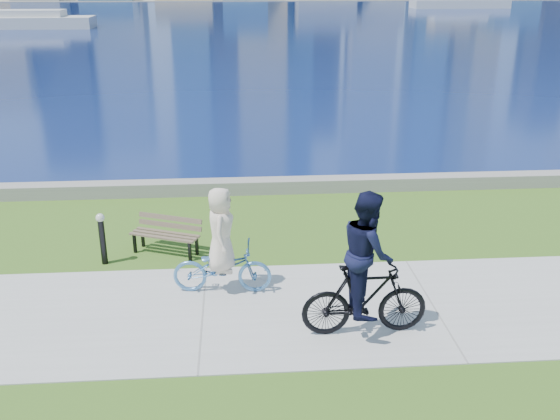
{
  "coord_description": "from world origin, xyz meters",
  "views": [
    {
      "loc": [
        -3.38,
        -9.34,
        5.48
      ],
      "look_at": [
        -2.53,
        2.0,
        1.1
      ],
      "focal_mm": 40.0,
      "sensor_mm": 36.0,
      "label": 1
    }
  ],
  "objects_px": {
    "bollard_lamp": "(102,235)",
    "cyclist_man": "(366,276)",
    "park_bench": "(167,232)",
    "cyclist_woman": "(222,254)"
  },
  "relations": [
    {
      "from": "park_bench",
      "to": "cyclist_woman",
      "type": "height_order",
      "value": "cyclist_woman"
    },
    {
      "from": "bollard_lamp",
      "to": "park_bench",
      "type": "bearing_deg",
      "value": 20.66
    },
    {
      "from": "bollard_lamp",
      "to": "cyclist_man",
      "type": "relative_size",
      "value": 0.44
    },
    {
      "from": "park_bench",
      "to": "cyclist_woman",
      "type": "bearing_deg",
      "value": -34.63
    },
    {
      "from": "bollard_lamp",
      "to": "cyclist_man",
      "type": "distance_m",
      "value": 5.5
    },
    {
      "from": "park_bench",
      "to": "cyclist_man",
      "type": "height_order",
      "value": "cyclist_man"
    },
    {
      "from": "park_bench",
      "to": "cyclist_man",
      "type": "bearing_deg",
      "value": -21.91
    },
    {
      "from": "park_bench",
      "to": "bollard_lamp",
      "type": "height_order",
      "value": "bollard_lamp"
    },
    {
      "from": "cyclist_woman",
      "to": "cyclist_man",
      "type": "xyz_separation_m",
      "value": [
        2.27,
        -1.58,
        0.27
      ]
    },
    {
      "from": "park_bench",
      "to": "cyclist_woman",
      "type": "xyz_separation_m",
      "value": [
        1.16,
        -1.81,
        0.3
      ]
    }
  ]
}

